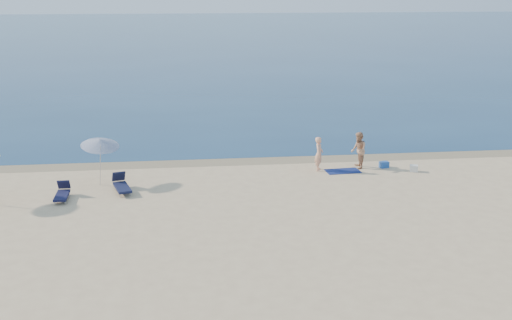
# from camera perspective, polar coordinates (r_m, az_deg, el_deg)

# --- Properties ---
(sea) EXTENTS (240.00, 160.00, 0.01)m
(sea) POSITION_cam_1_polar(r_m,az_deg,el_deg) (113.54, -4.76, 10.94)
(sea) COLOR #0C2B4D
(sea) RESTS_ON ground
(wet_sand_strip) EXTENTS (240.00, 1.60, 0.00)m
(wet_sand_strip) POSITION_cam_1_polar(r_m,az_deg,el_deg) (34.01, 0.29, -0.05)
(wet_sand_strip) COLOR #847254
(wet_sand_strip) RESTS_ON ground
(person_left) EXTENTS (0.60, 0.73, 1.72)m
(person_left) POSITION_cam_1_polar(r_m,az_deg,el_deg) (32.23, 5.62, 0.56)
(person_left) COLOR #E09D7E
(person_left) RESTS_ON ground
(person_right) EXTENTS (0.77, 0.95, 1.86)m
(person_right) POSITION_cam_1_polar(r_m,az_deg,el_deg) (32.85, 9.10, 0.86)
(person_right) COLOR tan
(person_right) RESTS_ON ground
(beach_towel) EXTENTS (1.76, 1.08, 0.03)m
(beach_towel) POSITION_cam_1_polar(r_m,az_deg,el_deg) (32.39, 7.72, -0.98)
(beach_towel) COLOR #0F1A4F
(beach_towel) RESTS_ON ground
(white_bag) EXTENTS (0.46, 0.42, 0.33)m
(white_bag) POSITION_cam_1_polar(r_m,az_deg,el_deg) (32.99, 13.85, -0.73)
(white_bag) COLOR silver
(white_bag) RESTS_ON ground
(blue_cooler) EXTENTS (0.50, 0.41, 0.31)m
(blue_cooler) POSITION_cam_1_polar(r_m,az_deg,el_deg) (33.37, 11.31, -0.40)
(blue_cooler) COLOR #1E4DA2
(blue_cooler) RESTS_ON ground
(umbrella_near) EXTENTS (2.36, 2.37, 2.34)m
(umbrella_near) POSITION_cam_1_polar(r_m,az_deg,el_deg) (30.59, -13.70, 1.50)
(umbrella_near) COLOR silver
(umbrella_near) RESTS_ON ground
(lounger_left) EXTENTS (0.57, 1.64, 0.72)m
(lounger_left) POSITION_cam_1_polar(r_m,az_deg,el_deg) (29.23, -16.85, -2.87)
(lounger_left) COLOR #131434
(lounger_left) RESTS_ON ground
(lounger_right) EXTENTS (1.04, 1.88, 0.79)m
(lounger_right) POSITION_cam_1_polar(r_m,az_deg,el_deg) (29.61, -11.86, -2.23)
(lounger_right) COLOR #121733
(lounger_right) RESTS_ON ground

